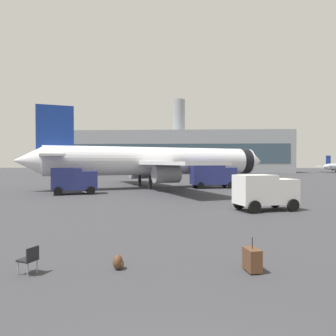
{
  "coord_description": "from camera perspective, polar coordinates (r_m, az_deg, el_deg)",
  "views": [
    {
      "loc": [
        -0.0,
        -3.69,
        3.48
      ],
      "look_at": [
        -1.43,
        23.67,
        3.0
      ],
      "focal_mm": 33.34,
      "sensor_mm": 36.0,
      "label": 1
    }
  ],
  "objects": [
    {
      "name": "safety_cone_outer",
      "position": [
        50.92,
        -5.02,
        -2.55
      ],
      "size": [
        0.44,
        0.44,
        0.66
      ],
      "color": "#F2590C",
      "rests_on": "ground"
    },
    {
      "name": "terminal_building",
      "position": [
        114.68,
        2.3,
        2.96
      ],
      "size": [
        76.67,
        19.77,
        26.54
      ],
      "color": "gray",
      "rests_on": "ground"
    },
    {
      "name": "safety_cone_far",
      "position": [
        32.71,
        17.0,
        -4.49
      ],
      "size": [
        0.44,
        0.44,
        0.76
      ],
      "color": "#F2590C",
      "rests_on": "ground"
    },
    {
      "name": "traveller_backpack",
      "position": [
        10.72,
        -9.06,
        -16.64
      ],
      "size": [
        0.36,
        0.4,
        0.48
      ],
      "color": "brown",
      "rests_on": "ground"
    },
    {
      "name": "safety_cone_mid",
      "position": [
        44.19,
        4.99,
        -3.11
      ],
      "size": [
        0.44,
        0.44,
        0.64
      ],
      "color": "#F2590C",
      "rests_on": "ground"
    },
    {
      "name": "rolling_suitcase",
      "position": [
        10.67,
        15.17,
        -15.86
      ],
      "size": [
        0.54,
        0.72,
        1.1
      ],
      "color": "brown",
      "rests_on": "ground"
    },
    {
      "name": "cargo_van",
      "position": [
        23.71,
        17.29,
        -3.96
      ],
      "size": [
        4.81,
        3.5,
        2.6
      ],
      "color": "white",
      "rests_on": "ground"
    },
    {
      "name": "gate_chair",
      "position": [
        10.98,
        -23.98,
        -14.84
      ],
      "size": [
        0.61,
        0.61,
        0.86
      ],
      "color": "black",
      "rests_on": "ground"
    },
    {
      "name": "fuel_truck",
      "position": [
        42.96,
        8.16,
        -1.29
      ],
      "size": [
        6.39,
        3.82,
        3.2
      ],
      "color": "navy",
      "rests_on": "ground"
    },
    {
      "name": "airplane_at_gate",
      "position": [
        43.21,
        -2.04,
        1.24
      ],
      "size": [
        33.76,
        31.04,
        10.5
      ],
      "color": "white",
      "rests_on": "ground"
    },
    {
      "name": "safety_cone_near",
      "position": [
        53.72,
        -0.11,
        -2.38
      ],
      "size": [
        0.44,
        0.44,
        0.63
      ],
      "color": "#F2590C",
      "rests_on": "ground"
    },
    {
      "name": "service_truck",
      "position": [
        35.76,
        -16.88,
        -2.04
      ],
      "size": [
        5.27,
        3.93,
        2.9
      ],
      "color": "navy",
      "rests_on": "ground"
    }
  ]
}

